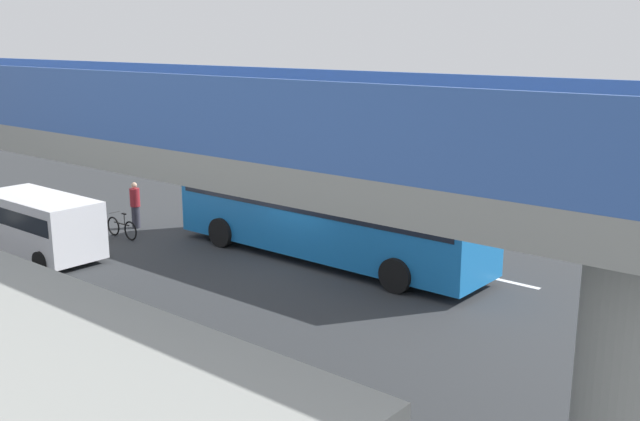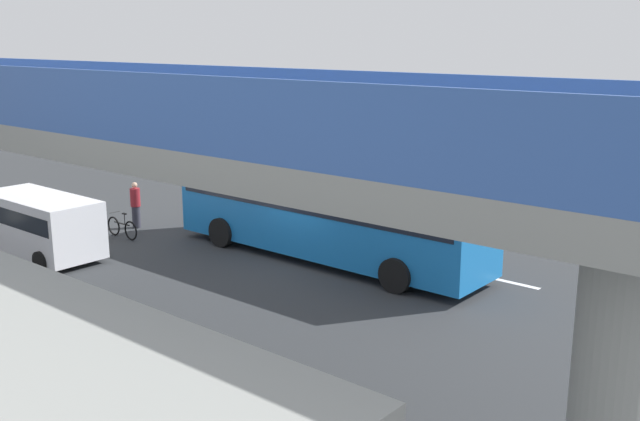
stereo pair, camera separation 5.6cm
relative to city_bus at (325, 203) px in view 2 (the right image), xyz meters
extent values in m
plane|color=#2D3033|center=(0.23, 0.80, -1.88)|extent=(80.00, 80.00, 0.00)
cube|color=#196BB7|center=(-0.01, 0.00, -0.17)|extent=(11.50, 2.55, 2.86)
cube|color=black|center=(-0.01, 0.00, 0.35)|extent=(11.04, 2.59, 0.90)
cube|color=white|center=(-0.01, 0.00, 1.15)|extent=(11.27, 2.58, 0.20)
cube|color=black|center=(5.76, 0.00, 0.18)|extent=(0.04, 2.24, 1.20)
cylinder|color=black|center=(3.67, 1.27, -1.36)|extent=(1.04, 0.30, 1.04)
cylinder|color=black|center=(3.67, -1.27, -1.36)|extent=(1.04, 0.30, 1.04)
cylinder|color=black|center=(-3.69, 1.27, -1.36)|extent=(1.04, 0.30, 1.04)
cylinder|color=black|center=(-3.69, -1.27, -1.36)|extent=(1.04, 0.30, 1.04)
cube|color=silver|center=(7.47, 5.89, -0.77)|extent=(4.80, 1.95, 1.86)
cube|color=black|center=(7.47, 5.89, -0.41)|extent=(4.42, 1.98, 0.56)
cylinder|color=black|center=(9.06, 4.92, -1.54)|extent=(0.68, 0.22, 0.68)
cylinder|color=black|center=(5.89, 6.87, -1.54)|extent=(0.68, 0.22, 0.68)
cylinder|color=black|center=(5.89, 4.92, -1.54)|extent=(0.68, 0.22, 0.68)
torus|color=black|center=(8.63, 3.99, -1.52)|extent=(0.72, 0.06, 0.72)
torus|color=black|center=(7.58, 3.99, -1.52)|extent=(0.72, 0.06, 0.72)
cube|color=orange|center=(8.10, 3.99, -1.34)|extent=(0.89, 0.04, 0.04)
cylinder|color=orange|center=(7.91, 3.99, -1.14)|extent=(0.03, 0.03, 0.40)
cube|color=black|center=(7.91, 3.99, -0.94)|extent=(0.20, 0.08, 0.04)
cylinder|color=orange|center=(8.50, 3.99, -0.97)|extent=(0.02, 0.44, 0.02)
torus|color=black|center=(7.86, 2.85, -1.52)|extent=(0.72, 0.06, 0.72)
torus|color=black|center=(6.81, 2.85, -1.52)|extent=(0.72, 0.06, 0.72)
cube|color=black|center=(7.33, 2.85, -1.34)|extent=(0.89, 0.04, 0.04)
cylinder|color=black|center=(7.14, 2.85, -1.14)|extent=(0.03, 0.03, 0.40)
cube|color=black|center=(7.14, 2.85, -0.94)|extent=(0.20, 0.08, 0.04)
cylinder|color=black|center=(7.73, 2.85, -0.97)|extent=(0.02, 0.44, 0.02)
torus|color=black|center=(9.76, 3.02, -1.52)|extent=(0.72, 0.06, 0.72)
torus|color=black|center=(8.71, 3.02, -1.52)|extent=(0.72, 0.06, 0.72)
cube|color=red|center=(9.24, 3.02, -1.34)|extent=(0.89, 0.04, 0.04)
cylinder|color=red|center=(9.05, 3.02, -1.14)|extent=(0.03, 0.03, 0.40)
cube|color=black|center=(9.05, 3.02, -0.94)|extent=(0.20, 0.08, 0.04)
cylinder|color=red|center=(9.64, 3.02, -0.97)|extent=(0.02, 0.44, 0.02)
cylinder|color=#2D2D38|center=(8.16, 1.61, -1.46)|extent=(0.32, 0.32, 0.85)
cylinder|color=maroon|center=(8.16, 1.61, -0.68)|extent=(0.38, 0.38, 0.70)
sphere|color=tan|center=(8.16, 1.61, -0.20)|extent=(0.22, 0.22, 0.22)
cylinder|color=slate|center=(4.05, -3.62, -0.48)|extent=(0.08, 0.08, 2.80)
cube|color=yellow|center=(4.05, -3.62, 0.62)|extent=(0.04, 0.60, 0.60)
cube|color=silver|center=(-5.77, -1.70, -1.88)|extent=(2.00, 0.20, 0.01)
cube|color=silver|center=(-1.77, -1.70, -1.88)|extent=(2.00, 0.20, 0.01)
cube|color=silver|center=(2.23, -1.70, -1.88)|extent=(2.00, 0.20, 0.01)
cube|color=silver|center=(6.23, -1.70, -1.88)|extent=(2.00, 0.20, 0.01)
cube|color=gray|center=(0.23, 9.93, 3.43)|extent=(27.35, 2.60, 0.50)
cube|color=#3359A5|center=(0.23, 8.68, 4.23)|extent=(27.35, 0.08, 1.10)
camera|label=1|loc=(-14.72, 17.87, 5.28)|focal=40.67mm
camera|label=2|loc=(-14.76, 17.83, 5.28)|focal=40.67mm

